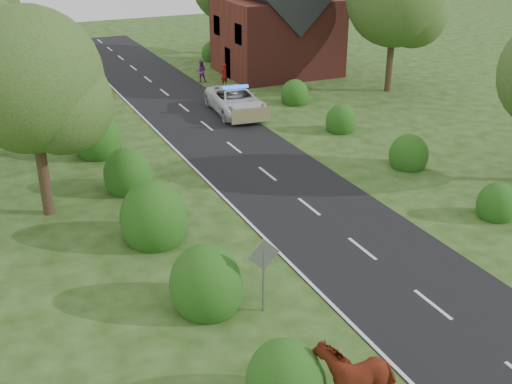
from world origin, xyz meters
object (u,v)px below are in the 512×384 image
police_van (236,101)px  pedestrian_red (224,75)px  cow (355,378)px  pedestrian_purple (201,71)px  road_sign (264,265)px

police_van → pedestrian_red: police_van is taller
cow → pedestrian_purple: 33.33m
pedestrian_red → police_van: bearing=53.8°
pedestrian_purple → cow: bearing=92.2°
road_sign → police_van: 20.94m
police_van → pedestrian_red: 6.66m
police_van → pedestrian_red: (1.86, 6.40, 0.01)m
police_van → pedestrian_red: size_ratio=3.71×
road_sign → police_van: road_sign is taller
pedestrian_purple → police_van: bearing=100.4°
cow → police_van: size_ratio=0.39×
cow → pedestrian_red: cow is taller
pedestrian_red → pedestrian_purple: 2.05m
road_sign → pedestrian_purple: 28.92m
road_sign → cow: size_ratio=1.10×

